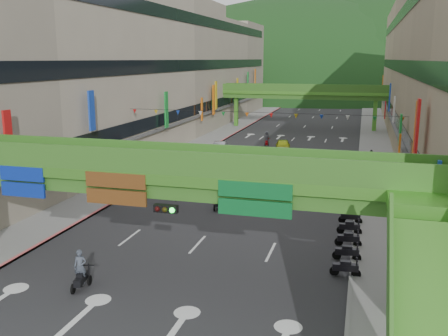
{
  "coord_description": "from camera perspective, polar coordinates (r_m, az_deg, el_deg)",
  "views": [
    {
      "loc": [
        9.21,
        -15.03,
        11.02
      ],
      "look_at": [
        0.0,
        18.0,
        3.5
      ],
      "focal_mm": 40.0,
      "sensor_mm": 36.0,
      "label": 1
    }
  ],
  "objects": [
    {
      "name": "scooter_rider_far",
      "position": [
        63.68,
        4.9,
        3.3
      ],
      "size": [
        0.91,
        1.59,
        2.03
      ],
      "color": "#91070A",
      "rests_on": "ground"
    },
    {
      "name": "sidewalk_right",
      "position": [
        65.97,
        16.92,
        2.28
      ],
      "size": [
        4.0,
        140.0,
        0.15
      ],
      "primitive_type": "cube",
      "color": "gray",
      "rests_on": "ground"
    },
    {
      "name": "car_silver",
      "position": [
        59.37,
        -0.51,
        2.33
      ],
      "size": [
        1.91,
        4.23,
        1.35
      ],
      "primitive_type": "imported",
      "rotation": [
        0.0,
        0.0,
        0.12
      ],
      "color": "#96979D",
      "rests_on": "ground"
    },
    {
      "name": "sidewalk_left",
      "position": [
        68.98,
        -1.67,
        3.23
      ],
      "size": [
        4.0,
        140.0,
        0.15
      ],
      "primitive_type": "cube",
      "color": "gray",
      "rests_on": "ground"
    },
    {
      "name": "overpass_near",
      "position": [
        22.78,
        -6.28,
        -2.49
      ],
      "size": [
        28.0,
        12.27,
        7.1
      ],
      "color": "#4C9E2D",
      "rests_on": "ground"
    },
    {
      "name": "hill_left",
      "position": [
        177.04,
        7.78,
        8.69
      ],
      "size": [
        168.0,
        140.0,
        112.0
      ],
      "primitive_type": "ellipsoid",
      "color": "#1C4419",
      "rests_on": "ground"
    },
    {
      "name": "hill_right",
      "position": [
        195.98,
        20.4,
        8.38
      ],
      "size": [
        208.0,
        176.0,
        128.0
      ],
      "primitive_type": "ellipsoid",
      "color": "#1C4419",
      "rests_on": "ground"
    },
    {
      "name": "parked_scooter_row",
      "position": [
        30.97,
        14.02,
        -7.83
      ],
      "size": [
        1.6,
        9.36,
        1.08
      ],
      "color": "black",
      "rests_on": "ground"
    },
    {
      "name": "pedestrian_red",
      "position": [
        36.14,
        19.72,
        -4.85
      ],
      "size": [
        0.8,
        0.65,
        1.55
      ],
      "primitive_type": "imported",
      "rotation": [
        0.0,
        0.0,
        -0.09
      ],
      "color": "#991D06",
      "rests_on": "ground"
    },
    {
      "name": "curb_left",
      "position": [
        68.44,
        -0.14,
        3.18
      ],
      "size": [
        0.2,
        140.0,
        0.18
      ],
      "primitive_type": "cube",
      "color": "#CC5959",
      "rests_on": "ground"
    },
    {
      "name": "road_slab",
      "position": [
        66.6,
        7.42,
        2.75
      ],
      "size": [
        18.0,
        140.0,
        0.02
      ],
      "primitive_type": "cube",
      "color": "#28282B",
      "rests_on": "ground"
    },
    {
      "name": "pedestrian_blue",
      "position": [
        52.8,
        15.92,
        0.71
      ],
      "size": [
        0.81,
        0.62,
        1.56
      ],
      "primitive_type": "imported",
      "rotation": [
        0.0,
        0.0,
        3.37
      ],
      "color": "#364461",
      "rests_on": "ground"
    },
    {
      "name": "scooter_rider_near",
      "position": [
        25.65,
        -16.07,
        -11.27
      ],
      "size": [
        0.75,
        1.58,
        2.03
      ],
      "color": "black",
      "rests_on": "ground"
    },
    {
      "name": "scooter_rider_mid",
      "position": [
        37.21,
        -0.69,
        -3.26
      ],
      "size": [
        0.9,
        1.58,
        1.95
      ],
      "color": "black",
      "rests_on": "ground"
    },
    {
      "name": "overpass_far",
      "position": [
        80.76,
        9.09,
        8.23
      ],
      "size": [
        28.0,
        2.2,
        7.1
      ],
      "color": "#4C9E2D",
      "rests_on": "ground"
    },
    {
      "name": "pedestrian_dark",
      "position": [
        53.4,
        16.42,
        0.93
      ],
      "size": [
        1.11,
        0.62,
        1.79
      ],
      "primitive_type": "imported",
      "rotation": [
        0.0,
        0.0,
        -0.19
      ],
      "color": "black",
      "rests_on": "ground"
    },
    {
      "name": "building_row_left",
      "position": [
        70.88,
        -7.97,
        10.99
      ],
      "size": [
        12.8,
        95.0,
        19.0
      ],
      "color": "#9E937F",
      "rests_on": "ground"
    },
    {
      "name": "bunting_string",
      "position": [
        46.24,
        4.02,
        6.06
      ],
      "size": [
        26.0,
        0.36,
        0.47
      ],
      "color": "black",
      "rests_on": "ground"
    },
    {
      "name": "curb_right",
      "position": [
        65.95,
        15.28,
        2.39
      ],
      "size": [
        0.2,
        140.0,
        0.18
      ],
      "primitive_type": "cube",
      "color": "gray",
      "rests_on": "ground"
    },
    {
      "name": "car_yellow",
      "position": [
        60.63,
        6.74,
        2.52
      ],
      "size": [
        2.4,
        4.56,
        1.48
      ],
      "primitive_type": "imported",
      "rotation": [
        0.0,
        0.0,
        0.16
      ],
      "color": "#B9C81D",
      "rests_on": "ground"
    }
  ]
}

